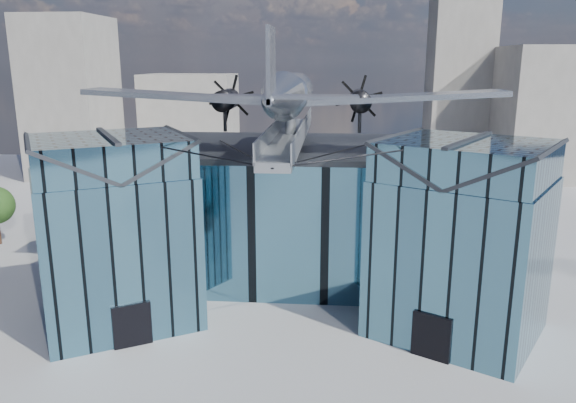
{
  "coord_description": "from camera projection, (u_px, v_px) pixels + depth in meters",
  "views": [
    {
      "loc": [
        2.94,
        -33.22,
        16.13
      ],
      "look_at": [
        0.0,
        2.0,
        7.2
      ],
      "focal_mm": 35.0,
      "sensor_mm": 36.0,
      "label": 1
    }
  ],
  "objects": [
    {
      "name": "museum",
      "position": [
        292.0,
        211.0,
        40.55
      ],
      "size": [
        32.88,
        24.5,
        17.6
      ],
      "color": "teal",
      "rests_on": "ground"
    },
    {
      "name": "ground_plane",
      "position": [
        285.0,
        317.0,
        36.29
      ],
      "size": [
        120.0,
        120.0,
        0.0
      ],
      "primitive_type": "plane",
      "color": "gray"
    },
    {
      "name": "bg_towers",
      "position": [
        325.0,
        103.0,
        82.5
      ],
      "size": [
        77.0,
        24.5,
        26.0
      ],
      "color": "gray",
      "rests_on": "ground"
    }
  ]
}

